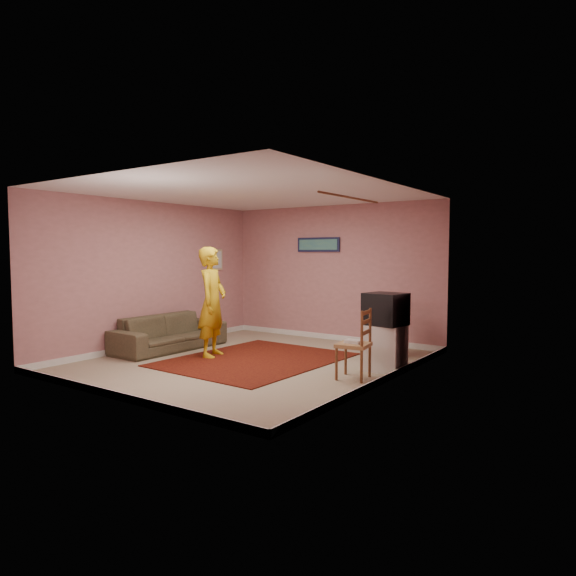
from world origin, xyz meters
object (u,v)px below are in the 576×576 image
Objects in this scene: chair_a at (390,321)px; sofa at (170,332)px; person at (212,302)px; tv_cabinet at (385,348)px; chair_b at (354,336)px; crt_tv at (385,309)px.

sofa is at bearing -140.44° from chair_a.
chair_a is at bearing -74.84° from person.
chair_b is (-0.15, -0.68, 0.25)m from tv_cabinet.
person is (-2.71, -0.69, 0.00)m from crt_tv.
tv_cabinet is 1.29× the size of chair_b.
chair_a is 0.25× the size of sofa.
chair_b is (0.22, -1.69, 0.01)m from chair_a.
tv_cabinet reaches higher than sofa.
chair_a is (-0.37, 1.01, -0.32)m from crt_tv.
chair_b reaches higher than tv_cabinet.
person reaches higher than sofa.
person reaches higher than crt_tv.
chair_b reaches higher than sofa.
person is at bearing -98.87° from chair_b.
sofa is at bearing -99.16° from chair_b.
person is at bearing -165.69° from tv_cabinet.
crt_tv is 1.18× the size of chair_a.
chair_b is 0.29× the size of person.
chair_a is (-0.37, 1.01, 0.24)m from tv_cabinet.
chair_b is 3.61m from sofa.
sofa is (-3.60, 0.00, -0.28)m from chair_b.
person is (1.03, -0.01, 0.59)m from sofa.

